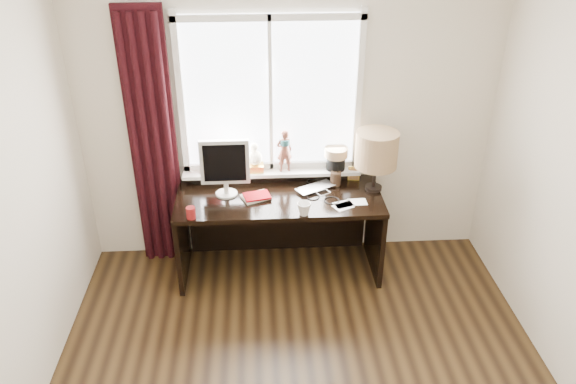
{
  "coord_description": "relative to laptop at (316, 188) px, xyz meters",
  "views": [
    {
      "loc": [
        -0.27,
        -2.4,
        3.04
      ],
      "look_at": [
        -0.05,
        1.25,
        1.0
      ],
      "focal_mm": 35.0,
      "sensor_mm": 36.0,
      "label": 1
    }
  ],
  "objects": [
    {
      "name": "ceiling",
      "position": [
        -0.21,
        -1.73,
        1.84
      ],
      "size": [
        3.5,
        4.0,
        0.0
      ],
      "primitive_type": "cube",
      "color": "white",
      "rests_on": "wall_back"
    },
    {
      "name": "table_lamp",
      "position": [
        0.49,
        -0.03,
        0.35
      ],
      "size": [
        0.35,
        0.35,
        0.52
      ],
      "color": "black",
      "rests_on": "desk"
    },
    {
      "name": "desk_cables",
      "position": [
        0.03,
        -0.1,
        -0.01
      ],
      "size": [
        0.3,
        0.49,
        0.01
      ],
      "color": "black",
      "rests_on": "desk"
    },
    {
      "name": "mug",
      "position": [
        -0.13,
        -0.4,
        0.04
      ],
      "size": [
        0.14,
        0.14,
        0.11
      ],
      "primitive_type": "imported",
      "rotation": [
        0.0,
        0.0,
        1.13
      ],
      "color": "white",
      "rests_on": "desk"
    },
    {
      "name": "brush_holder",
      "position": [
        0.18,
        0.07,
        0.05
      ],
      "size": [
        0.09,
        0.09,
        0.25
      ],
      "color": "black",
      "rests_on": "desk"
    },
    {
      "name": "wall_back",
      "position": [
        -0.21,
        0.27,
        0.54
      ],
      "size": [
        3.5,
        0.0,
        2.6
      ],
      "primitive_type": "cube",
      "rotation": [
        1.57,
        0.0,
        0.0
      ],
      "color": "beige",
      "rests_on": "ground"
    },
    {
      "name": "icon_frame",
      "position": [
        0.35,
        0.14,
        0.05
      ],
      "size": [
        0.1,
        0.04,
        0.13
      ],
      "color": "gold",
      "rests_on": "desk"
    },
    {
      "name": "laptop",
      "position": [
        0.0,
        0.0,
        0.0
      ],
      "size": [
        0.4,
        0.36,
        0.03
      ],
      "primitive_type": "imported",
      "rotation": [
        0.0,
        0.0,
        0.52
      ],
      "color": "silver",
      "rests_on": "desk"
    },
    {
      "name": "monitor",
      "position": [
        -0.75,
        -0.04,
        0.26
      ],
      "size": [
        0.4,
        0.18,
        0.49
      ],
      "color": "beige",
      "rests_on": "desk"
    },
    {
      "name": "red_cup",
      "position": [
        -1.01,
        -0.4,
        0.03
      ],
      "size": [
        0.07,
        0.07,
        0.09
      ],
      "primitive_type": "cylinder",
      "color": "maroon",
      "rests_on": "desk"
    },
    {
      "name": "curtain",
      "position": [
        -1.34,
        0.18,
        0.35
      ],
      "size": [
        0.38,
        0.09,
        2.25
      ],
      "color": "black",
      "rests_on": "floor"
    },
    {
      "name": "loose_papers",
      "position": [
        0.24,
        -0.27,
        -0.01
      ],
      "size": [
        0.29,
        0.2,
        0.0
      ],
      "color": "white",
      "rests_on": "desk"
    },
    {
      "name": "desk",
      "position": [
        -0.31,
        -0.0,
        -0.26
      ],
      "size": [
        1.7,
        0.7,
        0.75
      ],
      "color": "black",
      "rests_on": "floor"
    },
    {
      "name": "window",
      "position": [
        -0.36,
        0.22,
        0.54
      ],
      "size": [
        1.52,
        0.2,
        1.4
      ],
      "color": "white",
      "rests_on": "ground"
    },
    {
      "name": "notebook_stack",
      "position": [
        -0.5,
        -0.12,
        0.0
      ],
      "size": [
        0.27,
        0.24,
        0.03
      ],
      "color": "beige",
      "rests_on": "desk"
    }
  ]
}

